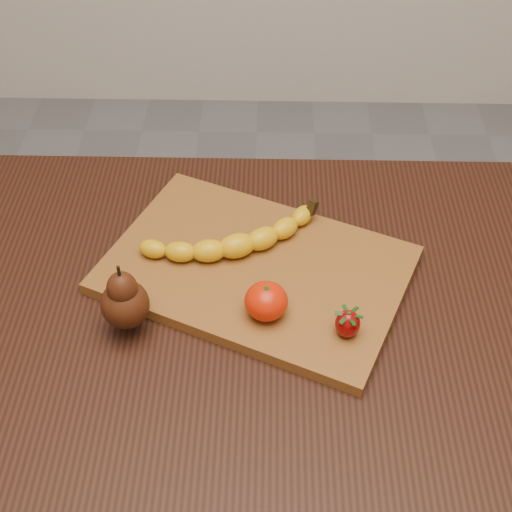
{
  "coord_description": "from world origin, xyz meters",
  "views": [
    {
      "loc": [
        0.05,
        -0.72,
        1.56
      ],
      "look_at": [
        0.03,
        0.05,
        0.8
      ],
      "focal_mm": 50.0,
      "sensor_mm": 36.0,
      "label": 1
    }
  ],
  "objects_px": {
    "cutting_board": "(256,270)",
    "mandarin": "(266,301)",
    "table": "(236,338)",
    "pear": "(123,295)"
  },
  "relations": [
    {
      "from": "table",
      "to": "cutting_board",
      "type": "distance_m",
      "value": 0.12
    },
    {
      "from": "cutting_board",
      "to": "mandarin",
      "type": "bearing_deg",
      "value": -56.68
    },
    {
      "from": "pear",
      "to": "mandarin",
      "type": "bearing_deg",
      "value": 5.03
    },
    {
      "from": "pear",
      "to": "mandarin",
      "type": "relative_size",
      "value": 1.71
    },
    {
      "from": "table",
      "to": "mandarin",
      "type": "height_order",
      "value": "mandarin"
    },
    {
      "from": "cutting_board",
      "to": "pear",
      "type": "distance_m",
      "value": 0.22
    },
    {
      "from": "table",
      "to": "mandarin",
      "type": "xyz_separation_m",
      "value": [
        0.05,
        -0.05,
        0.14
      ]
    },
    {
      "from": "table",
      "to": "mandarin",
      "type": "bearing_deg",
      "value": -44.68
    },
    {
      "from": "table",
      "to": "pear",
      "type": "height_order",
      "value": "pear"
    },
    {
      "from": "table",
      "to": "mandarin",
      "type": "relative_size",
      "value": 15.89
    }
  ]
}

